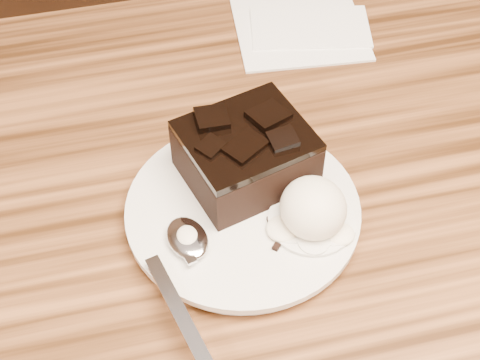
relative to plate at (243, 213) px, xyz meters
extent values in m
cylinder|color=silver|center=(0.00, 0.00, 0.00)|extent=(0.20, 0.20, 0.02)
cube|color=black|center=(0.01, 0.03, 0.03)|extent=(0.12, 0.11, 0.05)
ellipsoid|color=white|center=(0.05, -0.03, 0.03)|extent=(0.05, 0.06, 0.05)
cylinder|color=white|center=(0.05, -0.03, 0.01)|extent=(0.07, 0.07, 0.00)
cube|color=white|center=(0.12, 0.24, -0.01)|extent=(0.15, 0.15, 0.01)
cube|color=black|center=(0.02, -0.05, 0.01)|extent=(0.01, 0.01, 0.00)
cube|color=black|center=(0.03, 0.02, 0.01)|extent=(0.01, 0.01, 0.00)
cube|color=black|center=(0.02, -0.02, 0.01)|extent=(0.00, 0.01, 0.00)
camera|label=1|loc=(-0.09, -0.36, 0.49)|focal=54.58mm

